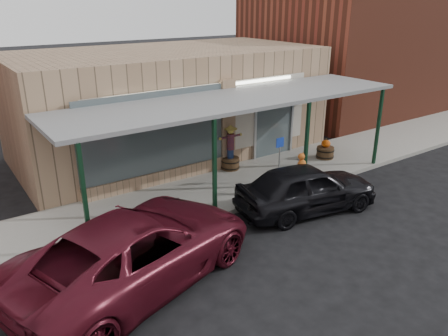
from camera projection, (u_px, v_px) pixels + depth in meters
ground at (311, 230)px, 12.19m from camera, size 120.00×120.00×0.00m
sidewalk at (235, 185)px, 14.92m from camera, size 40.00×3.20×0.15m
storefront at (169, 103)px, 17.69m from camera, size 12.00×6.25×4.20m
awning at (237, 101)px, 13.83m from camera, size 12.00×3.00×3.04m
block_buildings_near at (197, 55)px, 18.95m from camera, size 61.00×8.00×8.00m
barrel_scarecrow at (230, 154)px, 15.96m from camera, size 0.97×0.85×1.67m
barrel_pumpkin at (325, 151)px, 17.18m from camera, size 0.83×0.83×0.79m
handicap_sign at (279, 154)px, 14.67m from camera, size 0.33×0.04×1.57m
parked_sedan at (307, 188)px, 13.04m from camera, size 4.59×2.49×1.51m
car_maroon at (137, 249)px, 9.68m from camera, size 6.54×4.47×1.66m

